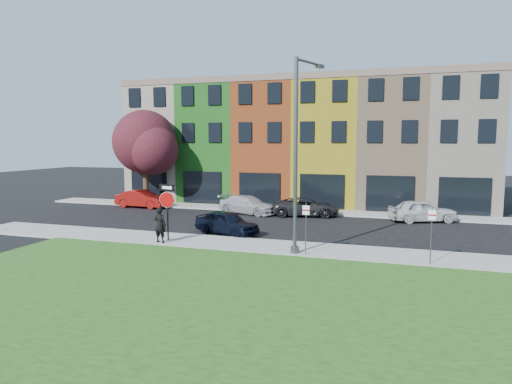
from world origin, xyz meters
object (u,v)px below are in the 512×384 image
(sedan_near, at_px, (227,223))
(man, at_px, (160,225))
(stop_sign, at_px, (167,201))
(street_lamp, at_px, (298,156))

(sedan_near, bearing_deg, man, 166.94)
(stop_sign, bearing_deg, man, -95.22)
(street_lamp, bearing_deg, sedan_near, 164.12)
(stop_sign, distance_m, sedan_near, 4.03)
(man, height_order, sedan_near, man)
(stop_sign, distance_m, street_lamp, 7.37)
(man, bearing_deg, sedan_near, -118.16)
(stop_sign, height_order, sedan_near, stop_sign)
(man, bearing_deg, street_lamp, -174.21)
(street_lamp, bearing_deg, stop_sign, -163.70)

